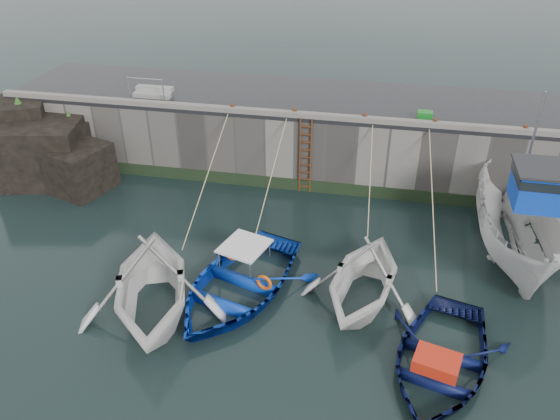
% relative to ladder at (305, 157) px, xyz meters
% --- Properties ---
extents(ground, '(120.00, 120.00, 0.00)m').
position_rel_ladder_xyz_m(ground, '(2.00, -9.91, -1.59)').
color(ground, black).
rests_on(ground, ground).
extents(quay_back, '(30.00, 5.00, 3.00)m').
position_rel_ladder_xyz_m(quay_back, '(2.00, 2.59, -0.09)').
color(quay_back, slate).
rests_on(quay_back, ground).
extents(road_back, '(30.00, 5.00, 0.16)m').
position_rel_ladder_xyz_m(road_back, '(2.00, 2.59, 1.49)').
color(road_back, black).
rests_on(road_back, quay_back).
extents(kerb_back, '(30.00, 0.30, 0.20)m').
position_rel_ladder_xyz_m(kerb_back, '(2.00, 0.24, 1.67)').
color(kerb_back, slate).
rests_on(kerb_back, road_back).
extents(algae_back, '(30.00, 0.08, 0.50)m').
position_rel_ladder_xyz_m(algae_back, '(2.00, 0.05, -1.34)').
color(algae_back, black).
rests_on(algae_back, ground).
extents(rock_outcrop, '(5.85, 4.24, 3.41)m').
position_rel_ladder_xyz_m(rock_outcrop, '(-10.92, -0.80, -0.33)').
color(rock_outcrop, black).
rests_on(rock_outcrop, ground).
extents(ladder, '(0.51, 0.08, 3.20)m').
position_rel_ladder_xyz_m(ladder, '(0.00, 0.00, 0.00)').
color(ladder, '#3F1E0F').
rests_on(ladder, ground).
extents(boat_near_white, '(6.11, 6.55, 2.80)m').
position_rel_ladder_xyz_m(boat_near_white, '(-3.26, -8.08, -1.59)').
color(boat_near_white, silver).
rests_on(boat_near_white, ground).
extents(boat_near_white_rope, '(0.04, 6.23, 3.10)m').
position_rel_ladder_xyz_m(boat_near_white_rope, '(-3.26, -2.74, -1.59)').
color(boat_near_white_rope, tan).
rests_on(boat_near_white_rope, ground).
extents(boat_near_blue, '(5.49, 6.56, 1.17)m').
position_rel_ladder_xyz_m(boat_near_blue, '(-1.06, -6.70, -1.59)').
color(boat_near_blue, '#0B35AF').
rests_on(boat_near_blue, ground).
extents(boat_near_blue_rope, '(0.04, 5.01, 3.10)m').
position_rel_ladder_xyz_m(boat_near_blue_rope, '(-1.06, -2.06, -1.59)').
color(boat_near_blue_rope, tan).
rests_on(boat_near_blue_rope, ground).
extents(boat_near_blacktrim, '(4.81, 5.30, 2.41)m').
position_rel_ladder_xyz_m(boat_near_blacktrim, '(2.78, -6.37, -1.59)').
color(boat_near_blacktrim, white).
rests_on(boat_near_blacktrim, ground).
extents(boat_near_blacktrim_rope, '(0.04, 4.73, 3.10)m').
position_rel_ladder_xyz_m(boat_near_blacktrim_rope, '(2.78, -1.89, -1.59)').
color(boat_near_blacktrim_rope, tan).
rests_on(boat_near_blacktrim_rope, ground).
extents(boat_near_navy, '(4.69, 5.69, 1.03)m').
position_rel_ladder_xyz_m(boat_near_navy, '(4.98, -8.61, -1.59)').
color(boat_near_navy, '#09113D').
rests_on(boat_near_navy, ground).
extents(boat_near_navy_rope, '(0.04, 6.71, 3.10)m').
position_rel_ladder_xyz_m(boat_near_navy_rope, '(4.98, -3.01, -1.59)').
color(boat_near_navy_rope, tan).
rests_on(boat_near_navy_rope, ground).
extents(boat_far_white, '(2.75, 7.20, 5.77)m').
position_rel_ladder_xyz_m(boat_far_white, '(7.75, -3.02, -0.43)').
color(boat_far_white, silver).
rests_on(boat_far_white, ground).
extents(fish_crate, '(0.57, 0.44, 0.32)m').
position_rel_ladder_xyz_m(fish_crate, '(4.45, 0.92, 1.73)').
color(fish_crate, '#157820').
rests_on(fish_crate, road_back).
extents(railing, '(1.60, 1.05, 1.00)m').
position_rel_ladder_xyz_m(railing, '(-6.75, 1.33, 1.77)').
color(railing, '#A5A8AD').
rests_on(railing, road_back).
extents(bollard_a, '(0.18, 0.18, 0.28)m').
position_rel_ladder_xyz_m(bollard_a, '(-3.00, 0.34, 1.71)').
color(bollard_a, '#3F1E0F').
rests_on(bollard_a, road_back).
extents(bollard_b, '(0.18, 0.18, 0.28)m').
position_rel_ladder_xyz_m(bollard_b, '(-0.50, 0.34, 1.71)').
color(bollard_b, '#3F1E0F').
rests_on(bollard_b, road_back).
extents(bollard_c, '(0.18, 0.18, 0.28)m').
position_rel_ladder_xyz_m(bollard_c, '(2.20, 0.34, 1.71)').
color(bollard_c, '#3F1E0F').
rests_on(bollard_c, road_back).
extents(bollard_d, '(0.18, 0.18, 0.28)m').
position_rel_ladder_xyz_m(bollard_d, '(4.80, 0.34, 1.71)').
color(bollard_d, '#3F1E0F').
rests_on(bollard_d, road_back).
extents(bollard_e, '(0.18, 0.18, 0.28)m').
position_rel_ladder_xyz_m(bollard_e, '(8.00, 0.34, 1.71)').
color(bollard_e, '#3F1E0F').
rests_on(bollard_e, road_back).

